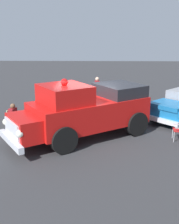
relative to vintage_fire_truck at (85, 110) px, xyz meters
name	(u,v)px	position (x,y,z in m)	size (l,w,h in m)	color
ground_plane	(87,134)	(-0.38, 0.09, -1.20)	(60.00, 60.00, 0.00)	#333335
vintage_fire_truck	(85,110)	(0.00, 0.00, 0.00)	(5.12, 6.15, 2.59)	black
lawn_chair_near_truck	(13,119)	(-0.64, -3.23, -0.61)	(0.61, 0.61, 1.02)	#B7BABF
spectator_seated	(15,117)	(-0.60, -3.10, -0.50)	(0.50, 0.61, 1.29)	#383842
spectator_standing	(97,89)	(-5.56, 0.52, -0.23)	(0.65, 0.32, 1.68)	#2D334C
traffic_cone	(132,114)	(-2.43, 2.25, -0.89)	(0.40, 0.40, 0.64)	orange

